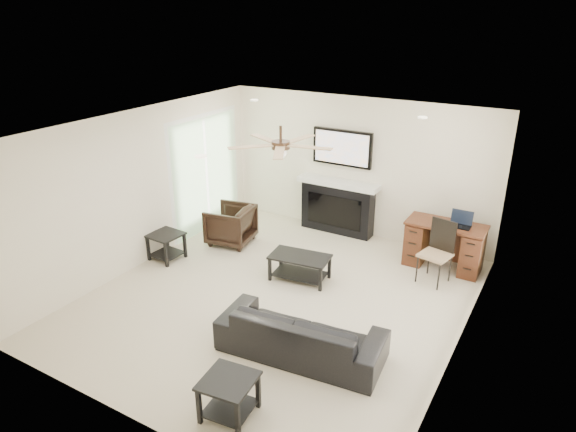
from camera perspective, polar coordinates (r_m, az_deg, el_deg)
name	(u,v)px	position (r m, az deg, el deg)	size (l,w,h in m)	color
room_shell	(292,189)	(6.77, 0.47, 3.01)	(5.50, 5.54, 2.52)	beige
sofa	(301,333)	(6.30, 1.45, -12.91)	(1.99, 0.78, 0.58)	black
armchair	(231,225)	(9.10, -6.40, -0.98)	(0.73, 0.75, 0.68)	black
coffee_table	(300,268)	(7.91, 1.31, -5.75)	(0.90, 0.50, 0.40)	black
end_table_near	(229,397)	(5.58, -6.56, -19.38)	(0.52, 0.52, 0.45)	black
end_table_left	(167,246)	(8.75, -13.34, -3.30)	(0.50, 0.50, 0.45)	black
fireplace_unit	(338,183)	(9.32, 5.58, 3.67)	(1.52, 0.34, 1.91)	black
desk	(444,246)	(8.55, 16.94, -3.16)	(1.22, 0.56, 0.76)	#3F160F
desk_chair	(435,253)	(8.02, 16.05, -3.98)	(0.42, 0.44, 0.97)	black
laptop	(460,220)	(8.31, 18.62, -0.41)	(0.33, 0.24, 0.23)	black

